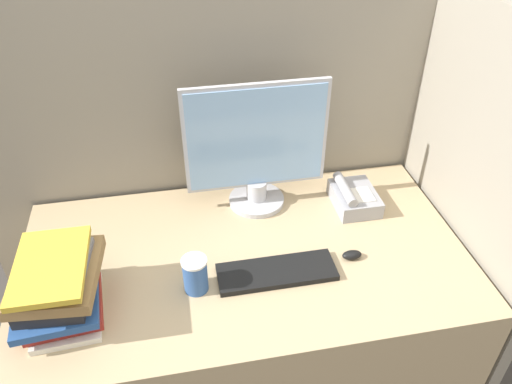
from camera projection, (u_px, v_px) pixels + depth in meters
cubicle_panel_rear at (226, 175)px, 2.00m from camera, size 1.88×0.04×1.48m
cubicle_panel_right at (456, 216)px, 1.79m from camera, size 0.04×0.87×1.48m
desk at (246, 323)px, 1.88m from camera, size 1.48×0.81×0.72m
monitor at (256, 151)px, 1.76m from camera, size 0.51×0.21×0.48m
keyboard at (277, 272)px, 1.58m from camera, size 0.38×0.13×0.02m
mouse at (352, 255)px, 1.64m from camera, size 0.07×0.04×0.03m
coffee_cup at (195, 274)px, 1.51m from camera, size 0.08×0.08×0.12m
book_stack at (58, 288)px, 1.41m from camera, size 0.27×0.31×0.20m
desk_telephone at (354, 197)px, 1.85m from camera, size 0.15×0.20×0.10m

